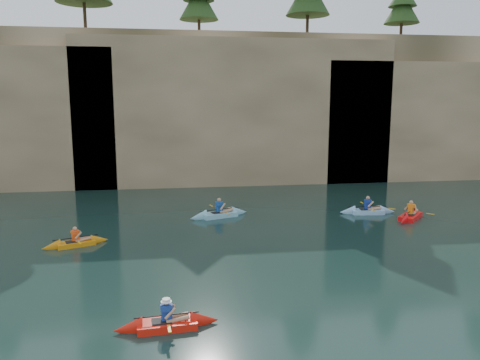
{
  "coord_description": "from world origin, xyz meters",
  "views": [
    {
      "loc": [
        -3.0,
        -13.23,
        6.49
      ],
      "look_at": [
        -0.03,
        6.93,
        3.0
      ],
      "focal_mm": 35.0,
      "sensor_mm": 36.0,
      "label": 1
    }
  ],
  "objects": [
    {
      "name": "kayaker_red_far",
      "position": [
        10.02,
        10.31,
        0.16
      ],
      "size": [
        2.96,
        3.01,
        1.27
      ],
      "rotation": [
        0.0,
        0.0,
        0.8
      ],
      "color": "red",
      "rests_on": "ground"
    },
    {
      "name": "cliff_slab_east",
      "position": [
        22.0,
        22.6,
        4.92
      ],
      "size": [
        26.0,
        2.4,
        9.84
      ],
      "primitive_type": "cube",
      "color": "tan",
      "rests_on": "ground"
    },
    {
      "name": "ground",
      "position": [
        0.0,
        0.0,
        0.0
      ],
      "size": [
        160.0,
        160.0,
        0.0
      ],
      "primitive_type": "plane",
      "color": "black",
      "rests_on": "ground"
    },
    {
      "name": "sea_cave_center",
      "position": [
        -4.0,
        21.95,
        1.6
      ],
      "size": [
        3.5,
        1.0,
        3.2
      ],
      "primitive_type": "cube",
      "color": "black",
      "rests_on": "ground"
    },
    {
      "name": "kayaker_ltblue_near",
      "position": [
        8.13,
        11.77,
        0.16
      ],
      "size": [
        3.29,
        2.51,
        1.28
      ],
      "rotation": [
        0.0,
        0.0,
        -0.08
      ],
      "color": "#8FC3EF",
      "rests_on": "ground"
    },
    {
      "name": "cliff_slab_center",
      "position": [
        2.0,
        22.6,
        5.7
      ],
      "size": [
        24.0,
        2.4,
        11.4
      ],
      "primitive_type": "cube",
      "color": "tan",
      "rests_on": "ground"
    },
    {
      "name": "kayaker_ltblue_mid",
      "position": [
        -0.44,
        12.23,
        0.16
      ],
      "size": [
        3.58,
        2.49,
        1.34
      ],
      "rotation": [
        0.0,
        0.0,
        0.34
      ],
      "color": "#80C1D7",
      "rests_on": "ground"
    },
    {
      "name": "kayaker_orange",
      "position": [
        -7.38,
        7.92,
        0.14
      ],
      "size": [
        2.94,
        2.07,
        1.1
      ],
      "rotation": [
        0.0,
        0.0,
        0.38
      ],
      "color": "orange",
      "rests_on": "ground"
    },
    {
      "name": "cliff",
      "position": [
        0.0,
        30.0,
        6.0
      ],
      "size": [
        70.0,
        16.0,
        12.0
      ],
      "primitive_type": "cube",
      "color": "tan",
      "rests_on": "ground"
    },
    {
      "name": "sea_cave_east",
      "position": [
        10.0,
        21.95,
        2.25
      ],
      "size": [
        5.0,
        1.0,
        4.5
      ],
      "primitive_type": "cube",
      "color": "black",
      "rests_on": "ground"
    },
    {
      "name": "main_kayaker",
      "position": [
        -3.26,
        -0.51,
        0.15
      ],
      "size": [
        3.07,
        2.08,
        1.12
      ],
      "rotation": [
        0.0,
        0.0,
        0.09
      ],
      "color": "red",
      "rests_on": "ground"
    }
  ]
}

